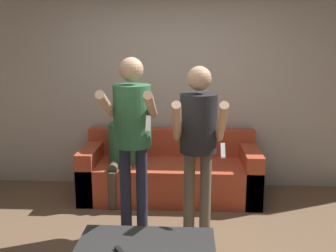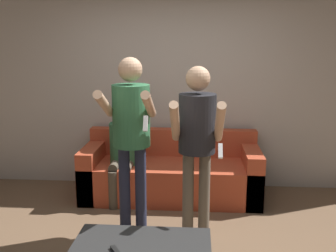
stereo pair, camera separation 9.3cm
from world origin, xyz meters
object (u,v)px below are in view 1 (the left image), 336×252
person_standing_left (132,126)px  person_seated (122,147)px  couch (170,174)px  person_standing_right (198,133)px  remote_on_table (120,252)px  coffee_table (146,248)px

person_standing_left → person_seated: (-0.25, 0.86, -0.45)m
couch → person_standing_right: bearing=-73.1°
couch → remote_on_table: bearing=-97.2°
couch → person_standing_left: bearing=-106.9°
person_standing_right → remote_on_table: 1.36m
couch → coffee_table: size_ratio=2.04×
couch → coffee_table: bearing=-92.8°
person_seated → coffee_table: bearing=-75.0°
couch → remote_on_table: (-0.26, -2.08, 0.13)m
couch → person_seated: (-0.57, -0.17, 0.39)m
coffee_table → remote_on_table: remote_on_table is taller
couch → coffee_table: 1.93m
person_standing_left → person_standing_right: person_standing_left is taller
person_standing_left → person_standing_right: 0.63m
person_standing_left → coffee_table: person_standing_left is taller
coffee_table → couch: bearing=87.2°
person_standing_right → remote_on_table: size_ratio=11.53×
person_standing_right → coffee_table: (-0.41, -0.90, -0.70)m
person_seated → remote_on_table: bearing=-81.0°
remote_on_table → coffee_table: bearing=41.7°
person_standing_left → coffee_table: (0.22, -0.90, -0.76)m
remote_on_table → person_standing_left: bearing=92.7°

